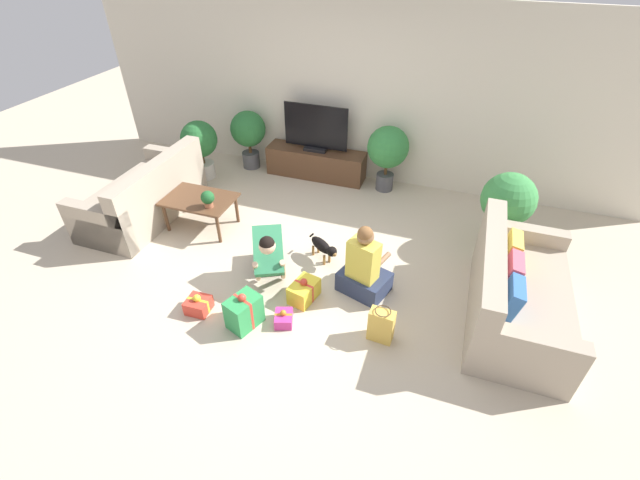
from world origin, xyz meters
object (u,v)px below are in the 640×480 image
at_px(person_kneeling, 269,253).
at_px(gift_box_b, 284,318).
at_px(sofa_right, 514,295).
at_px(gift_box_c, 244,312).
at_px(tv, 316,131).
at_px(gift_box_a, 198,305).
at_px(tabletop_plant, 208,198).
at_px(coffee_table, 200,202).
at_px(person_sitting, 364,269).
at_px(sofa_left, 145,197).
at_px(tv_console, 316,163).
at_px(potted_plant_corner_right, 507,203).
at_px(potted_plant_back_left, 248,132).
at_px(potted_plant_corner_left, 200,143).
at_px(gift_box_d, 304,291).
at_px(potted_plant_back_right, 388,150).
at_px(gift_bag_a, 381,325).
at_px(dog, 323,247).

bearing_deg(person_kneeling, gift_box_b, -81.00).
xyz_separation_m(sofa_right, gift_box_c, (-2.56, -1.00, -0.13)).
relative_size(tv, gift_box_a, 4.07).
height_order(tv, tabletop_plant, tv).
bearing_deg(coffee_table, person_sitting, -12.46).
bearing_deg(sofa_left, tv_console, 135.34).
bearing_deg(gift_box_a, potted_plant_corner_right, 37.06).
height_order(potted_plant_back_left, potted_plant_corner_left, potted_plant_back_left).
bearing_deg(tv_console, sofa_right, -37.30).
relative_size(gift_box_a, gift_box_b, 0.92).
distance_m(tv_console, gift_box_c, 3.26).
bearing_deg(sofa_right, tabletop_plant, 85.91).
xyz_separation_m(potted_plant_corner_right, gift_box_c, (-2.41, -2.25, -0.46)).
height_order(coffee_table, gift_box_d, coffee_table).
distance_m(potted_plant_back_right, tabletop_plant, 2.69).
distance_m(coffee_table, person_sitting, 2.42).
bearing_deg(gift_box_a, coffee_table, 119.59).
xyz_separation_m(potted_plant_back_right, gift_bag_a, (0.60, -2.92, -0.47)).
bearing_deg(gift_box_a, potted_plant_corner_left, 120.02).
xyz_separation_m(potted_plant_back_left, gift_box_c, (1.51, -3.19, -0.43)).
height_order(coffee_table, potted_plant_back_right, potted_plant_back_right).
relative_size(potted_plant_corner_left, gift_bag_a, 2.37).
relative_size(coffee_table, potted_plant_back_left, 0.95).
height_order(sofa_right, gift_box_b, sofa_right).
distance_m(tv_console, tv, 0.55).
height_order(tv_console, gift_box_a, tv_console).
relative_size(potted_plant_corner_right, gift_bag_a, 2.59).
relative_size(tv_console, gift_box_c, 3.76).
bearing_deg(coffee_table, gift_box_c, -46.11).
xyz_separation_m(sofa_right, potted_plant_back_right, (-1.80, 2.19, 0.35)).
distance_m(dog, gift_box_b, 1.11).
bearing_deg(potted_plant_corner_right, gift_box_d, -139.13).
xyz_separation_m(tv_console, tabletop_plant, (-0.73, -1.97, 0.33)).
xyz_separation_m(gift_box_d, tabletop_plant, (-1.55, 0.72, 0.45)).
bearing_deg(person_sitting, person_kneeling, 23.45).
bearing_deg(tabletop_plant, gift_box_c, -48.71).
distance_m(tv, gift_box_b, 3.26).
bearing_deg(tv, dog, -68.03).
distance_m(coffee_table, dog, 1.79).
distance_m(gift_box_d, gift_bag_a, 0.96).
bearing_deg(tv, person_sitting, -59.42).
distance_m(person_sitting, gift_bag_a, 0.71).
distance_m(sofa_right, tv, 3.72).
distance_m(person_kneeling, tabletop_plant, 1.18).
bearing_deg(potted_plant_corner_right, tabletop_plant, -164.39).
bearing_deg(gift_box_d, potted_plant_corner_right, 40.87).
height_order(potted_plant_back_right, gift_box_d, potted_plant_back_right).
relative_size(dog, gift_box_a, 1.80).
height_order(potted_plant_back_right, person_sitting, potted_plant_back_right).
height_order(coffee_table, dog, coffee_table).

